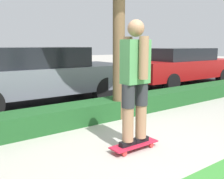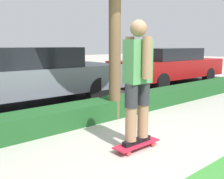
{
  "view_description": "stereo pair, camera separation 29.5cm",
  "coord_description": "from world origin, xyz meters",
  "px_view_note": "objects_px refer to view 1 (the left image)",
  "views": [
    {
      "loc": [
        -2.54,
        -2.73,
        1.51
      ],
      "look_at": [
        -0.04,
        0.6,
        0.8
      ],
      "focal_mm": 42.0,
      "sensor_mm": 36.0,
      "label": 1
    },
    {
      "loc": [
        -2.77,
        -2.55,
        1.51
      ],
      "look_at": [
        -0.04,
        0.6,
        0.8
      ],
      "focal_mm": 42.0,
      "sensor_mm": 36.0,
      "label": 2
    }
  ],
  "objects_px": {
    "skateboard": "(134,145)",
    "parked_car_rear": "(180,65)",
    "skater_person": "(135,80)",
    "parked_car_middle": "(38,74)"
  },
  "relations": [
    {
      "from": "skateboard",
      "to": "parked_car_rear",
      "type": "relative_size",
      "value": 0.16
    },
    {
      "from": "skater_person",
      "to": "parked_car_middle",
      "type": "height_order",
      "value": "skater_person"
    },
    {
      "from": "skateboard",
      "to": "parked_car_rear",
      "type": "xyz_separation_m",
      "value": [
        5.61,
        3.72,
        0.66
      ]
    },
    {
      "from": "skater_person",
      "to": "parked_car_rear",
      "type": "distance_m",
      "value": 6.74
    },
    {
      "from": "skateboard",
      "to": "parked_car_rear",
      "type": "distance_m",
      "value": 6.76
    },
    {
      "from": "skater_person",
      "to": "parked_car_middle",
      "type": "xyz_separation_m",
      "value": [
        0.01,
        3.69,
        -0.26
      ]
    },
    {
      "from": "skater_person",
      "to": "parked_car_rear",
      "type": "bearing_deg",
      "value": 33.52
    },
    {
      "from": "skater_person",
      "to": "parked_car_rear",
      "type": "xyz_separation_m",
      "value": [
        5.61,
        3.72,
        -0.3
      ]
    },
    {
      "from": "skateboard",
      "to": "skater_person",
      "type": "distance_m",
      "value": 0.96
    },
    {
      "from": "skateboard",
      "to": "parked_car_middle",
      "type": "bearing_deg",
      "value": 89.81
    }
  ]
}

